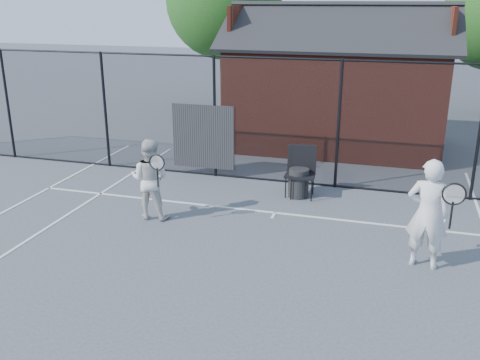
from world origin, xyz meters
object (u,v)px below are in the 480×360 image
(chair_left, at_px, (297,173))
(waste_bin, at_px, (299,183))
(player_back, at_px, (150,179))
(chair_right, at_px, (303,173))
(player_front, at_px, (428,214))
(clubhouse, at_px, (337,92))

(chair_left, xyz_separation_m, waste_bin, (0.05, -0.07, -0.22))
(player_back, distance_m, chair_right, 3.42)
(chair_right, bearing_deg, player_front, -51.28)
(chair_right, bearing_deg, chair_left, 147.04)
(player_back, xyz_separation_m, chair_right, (2.75, 2.03, -0.26))
(chair_left, bearing_deg, waste_bin, -55.08)
(player_front, height_order, chair_right, player_front)
(clubhouse, height_order, player_back, clubhouse)
(waste_bin, bearing_deg, clubhouse, 87.49)
(player_back, relative_size, chair_left, 1.51)
(chair_left, height_order, waste_bin, chair_left)
(player_back, xyz_separation_m, waste_bin, (2.66, 2.03, -0.50))
(clubhouse, relative_size, chair_right, 5.75)
(player_front, relative_size, waste_bin, 2.84)
(player_front, bearing_deg, chair_right, 133.17)
(chair_left, relative_size, waste_bin, 1.66)
(chair_left, bearing_deg, clubhouse, 85.36)
(clubhouse, xyz_separation_m, waste_bin, (-0.21, -4.90, -1.28))
(chair_right, distance_m, waste_bin, 0.25)
(player_front, xyz_separation_m, player_back, (-5.26, 0.65, -0.11))
(chair_left, bearing_deg, player_back, -142.62)
(player_back, bearing_deg, player_front, -7.07)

